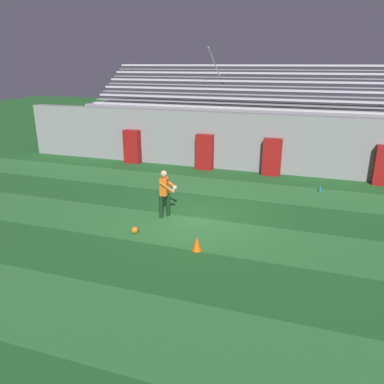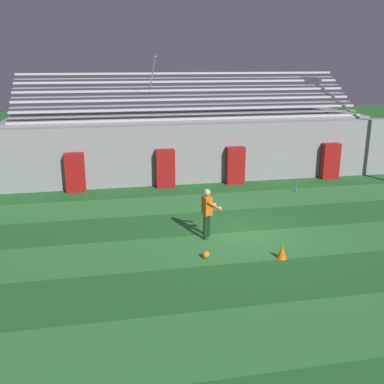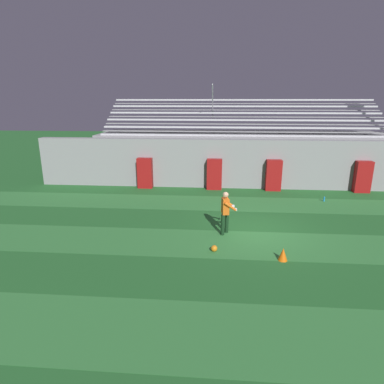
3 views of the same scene
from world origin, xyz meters
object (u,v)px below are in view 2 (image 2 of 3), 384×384
at_px(goalkeeper, 207,210).
at_px(traffic_cone, 282,252).
at_px(padding_pillar_gate_right, 235,165).
at_px(water_bottle, 296,189).
at_px(padding_pillar_far_right, 330,161).
at_px(padding_pillar_gate_left, 165,169).
at_px(soccer_ball, 206,255).
at_px(padding_pillar_far_left, 75,173).

distance_m(goalkeeper, traffic_cone, 2.79).
bearing_deg(padding_pillar_gate_right, water_bottle, -40.00).
bearing_deg(padding_pillar_far_right, goalkeeper, -140.25).
bearing_deg(padding_pillar_gate_left, goalkeeper, -85.59).
bearing_deg(padding_pillar_gate_right, padding_pillar_far_right, 0.00).
relative_size(padding_pillar_far_right, traffic_cone, 4.16).
distance_m(soccer_ball, traffic_cone, 2.25).
relative_size(padding_pillar_gate_left, goalkeeper, 1.05).
bearing_deg(padding_pillar_gate_right, soccer_ball, -112.15).
height_order(padding_pillar_far_left, traffic_cone, padding_pillar_far_left).
bearing_deg(goalkeeper, traffic_cone, -47.99).
bearing_deg(padding_pillar_far_left, goalkeeper, -54.79).
xyz_separation_m(padding_pillar_gate_right, padding_pillar_far_left, (-7.33, 0.00, 0.00)).
height_order(goalkeeper, water_bottle, goalkeeper).
height_order(padding_pillar_far_right, traffic_cone, padding_pillar_far_right).
relative_size(padding_pillar_far_left, soccer_ball, 7.94).
bearing_deg(padding_pillar_far_left, padding_pillar_gate_right, 0.00).
bearing_deg(padding_pillar_gate_left, water_bottle, -18.80).
bearing_deg(water_bottle, padding_pillar_gate_right, 140.00).
xyz_separation_m(padding_pillar_far_left, soccer_ball, (4.11, -7.93, -0.76)).
height_order(padding_pillar_gate_right, water_bottle, padding_pillar_gate_right).
bearing_deg(padding_pillar_gate_right, traffic_cone, -96.99).
bearing_deg(padding_pillar_far_right, traffic_cone, -125.00).
bearing_deg(padding_pillar_gate_left, traffic_cone, -74.69).
xyz_separation_m(padding_pillar_gate_left, padding_pillar_far_left, (-4.01, 0.00, 0.00)).
relative_size(goalkeeper, water_bottle, 6.96).
xyz_separation_m(padding_pillar_gate_left, padding_pillar_gate_right, (3.32, 0.00, 0.00)).
xyz_separation_m(padding_pillar_far_right, traffic_cone, (-5.87, -8.38, -0.66)).
bearing_deg(padding_pillar_far_left, padding_pillar_far_right, 0.00).
relative_size(soccer_ball, water_bottle, 0.92).
relative_size(padding_pillar_far_left, padding_pillar_far_right, 1.00).
bearing_deg(traffic_cone, water_bottle, 63.04).
bearing_deg(soccer_ball, padding_pillar_gate_right, 67.85).
xyz_separation_m(padding_pillar_far_left, water_bottle, (9.60, -1.90, -0.75)).
bearing_deg(soccer_ball, padding_pillar_far_left, 117.39).
bearing_deg(padding_pillar_far_right, padding_pillar_gate_left, 180.00).
height_order(padding_pillar_gate_right, padding_pillar_far_right, same).
bearing_deg(padding_pillar_gate_right, padding_pillar_far_left, 180.00).
xyz_separation_m(traffic_cone, water_bottle, (3.30, 6.48, -0.09)).
bearing_deg(traffic_cone, soccer_ball, 168.30).
xyz_separation_m(padding_pillar_gate_right, goalkeeper, (-2.83, -6.38, 0.08)).
bearing_deg(water_bottle, padding_pillar_gate_left, 161.20).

